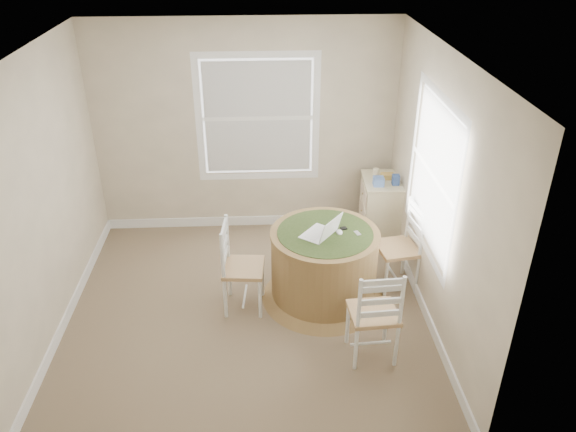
{
  "coord_description": "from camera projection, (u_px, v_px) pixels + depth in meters",
  "views": [
    {
      "loc": [
        0.18,
        -4.56,
        3.64
      ],
      "look_at": [
        0.44,
        0.45,
        0.86
      ],
      "focal_mm": 35.0,
      "sensor_mm": 36.0,
      "label": 1
    }
  ],
  "objects": [
    {
      "name": "chair_left",
      "position": [
        243.0,
        267.0,
        5.6
      ],
      "size": [
        0.43,
        0.45,
        0.95
      ],
      "primitive_type": null,
      "rotation": [
        0.0,
        0.0,
        1.49
      ],
      "color": "white",
      "rests_on": "ground"
    },
    {
      "name": "tissue_box",
      "position": [
        378.0,
        182.0,
        6.45
      ],
      "size": [
        0.12,
        0.12,
        0.1
      ],
      "primitive_type": "cube",
      "rotation": [
        0.0,
        0.0,
        -0.04
      ],
      "color": "#567AC5",
      "rests_on": "corner_chest"
    },
    {
      "name": "box_blue",
      "position": [
        396.0,
        180.0,
        6.46
      ],
      "size": [
        0.08,
        0.08,
        0.12
      ],
      "primitive_type": "cube",
      "rotation": [
        0.0,
        0.0,
        -0.04
      ],
      "color": "#2E4A8A",
      "rests_on": "corner_chest"
    },
    {
      "name": "room",
      "position": [
        261.0,
        190.0,
        5.26
      ],
      "size": [
        3.64,
        3.64,
        2.64
      ],
      "color": "#847054",
      "rests_on": "ground"
    },
    {
      "name": "box_yellow",
      "position": [
        388.0,
        176.0,
        6.63
      ],
      "size": [
        0.15,
        0.11,
        0.06
      ],
      "primitive_type": "cube",
      "rotation": [
        0.0,
        0.0,
        -0.04
      ],
      "color": "gold",
      "rests_on": "corner_chest"
    },
    {
      "name": "phone",
      "position": [
        357.0,
        233.0,
        5.56
      ],
      "size": [
        0.07,
        0.1,
        0.02
      ],
      "primitive_type": "cube",
      "rotation": [
        0.0,
        0.0,
        0.29
      ],
      "color": "#B7BABF",
      "rests_on": "round_table"
    },
    {
      "name": "keys",
      "position": [
        344.0,
        229.0,
        5.63
      ],
      "size": [
        0.07,
        0.06,
        0.02
      ],
      "primitive_type": "cube",
      "rotation": [
        0.0,
        0.0,
        0.29
      ],
      "color": "black",
      "rests_on": "round_table"
    },
    {
      "name": "laptop",
      "position": [
        321.0,
        232.0,
        5.52
      ],
      "size": [
        0.45,
        0.46,
        0.24
      ],
      "rotation": [
        0.0,
        0.0,
        4.06
      ],
      "color": "white",
      "rests_on": "round_table"
    },
    {
      "name": "corner_chest",
      "position": [
        380.0,
        210.0,
        6.8
      ],
      "size": [
        0.48,
        0.62,
        0.81
      ],
      "rotation": [
        0.0,
        0.0,
        -0.04
      ],
      "color": "beige",
      "rests_on": "ground"
    },
    {
      "name": "mouse",
      "position": [
        339.0,
        232.0,
        5.57
      ],
      "size": [
        0.09,
        0.11,
        0.03
      ],
      "primitive_type": "ellipsoid",
      "rotation": [
        0.0,
        0.0,
        0.29
      ],
      "color": "white",
      "rests_on": "round_table"
    },
    {
      "name": "chair_near",
      "position": [
        373.0,
        313.0,
        4.98
      ],
      "size": [
        0.45,
        0.43,
        0.95
      ],
      "primitive_type": null,
      "rotation": [
        0.0,
        0.0,
        3.21
      ],
      "color": "white",
      "rests_on": "ground"
    },
    {
      "name": "chair_right",
      "position": [
        397.0,
        248.0,
        5.92
      ],
      "size": [
        0.46,
        0.48,
        0.95
      ],
      "primitive_type": null,
      "rotation": [
        0.0,
        0.0,
        -1.42
      ],
      "color": "white",
      "rests_on": "ground"
    },
    {
      "name": "cup_cream",
      "position": [
        376.0,
        172.0,
        6.69
      ],
      "size": [
        0.07,
        0.07,
        0.09
      ],
      "primitive_type": "cylinder",
      "color": "beige",
      "rests_on": "corner_chest"
    },
    {
      "name": "round_table",
      "position": [
        324.0,
        263.0,
        5.75
      ],
      "size": [
        1.28,
        1.28,
        0.79
      ],
      "rotation": [
        0.0,
        0.0,
        0.29
      ],
      "color": "olive",
      "rests_on": "ground"
    }
  ]
}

